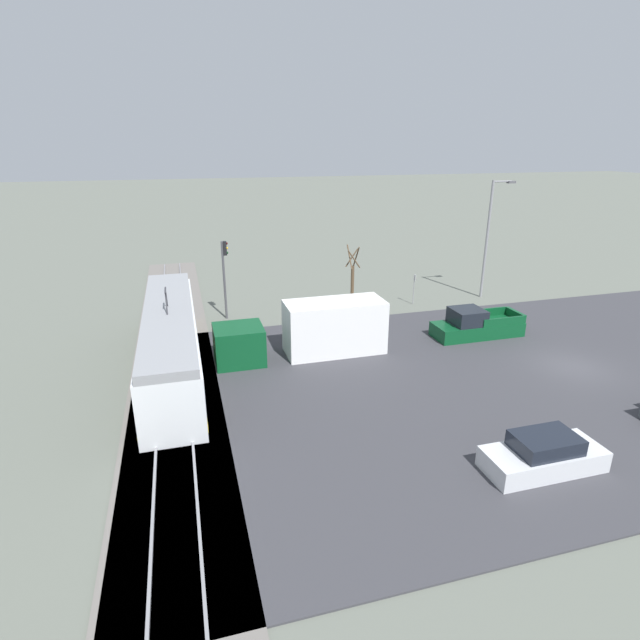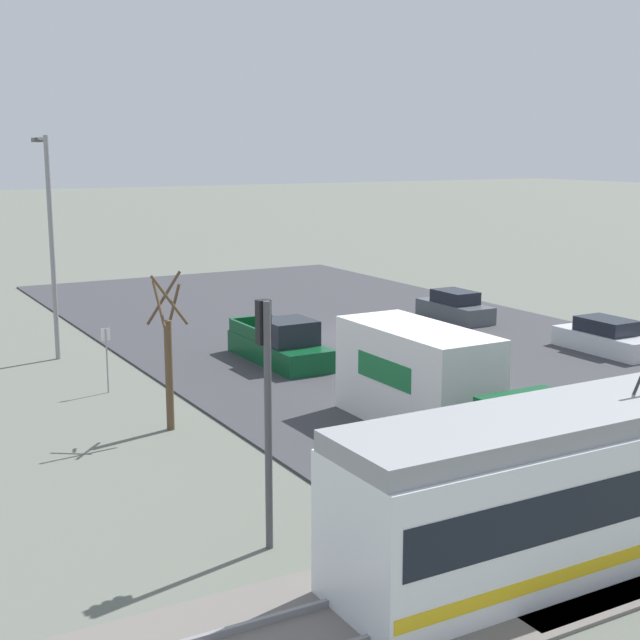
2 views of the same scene
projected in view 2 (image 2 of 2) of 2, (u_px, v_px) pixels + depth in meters
name	position (u px, v px, depth m)	size (l,w,h in m)	color
ground_plane	(363.00, 338.00, 40.96)	(320.00, 320.00, 0.00)	#60665B
road_surface	(363.00, 337.00, 40.95)	(21.80, 46.37, 0.08)	#38383D
box_truck	(443.00, 390.00, 26.53)	(2.49, 9.79, 3.08)	#0C4723
pickup_truck	(281.00, 345.00, 35.86)	(2.05, 5.70, 1.85)	#0C4723
sedan_car_0	(606.00, 338.00, 37.69)	(1.83, 4.57, 1.43)	silver
sedan_car_1	(455.00, 308.00, 44.72)	(1.74, 4.33, 1.48)	#4C5156
traffic_light_pole	(266.00, 391.00, 18.85)	(0.28, 0.47, 5.47)	#47474C
street_tree	(169.00, 359.00, 27.21)	(1.16, 0.96, 4.91)	brown
street_lamp_near_crossing	(50.00, 233.00, 36.03)	(0.36, 1.95, 9.09)	gray
no_parking_sign	(107.00, 354.00, 31.52)	(0.32, 0.08, 2.33)	gray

